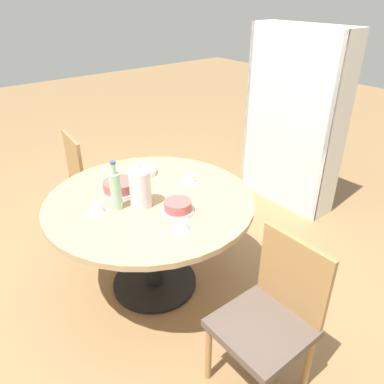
# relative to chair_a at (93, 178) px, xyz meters

# --- Properties ---
(ground_plane) EXTENTS (14.00, 14.00, 0.00)m
(ground_plane) POSITION_rel_chair_a_xyz_m (0.97, -0.05, -0.45)
(ground_plane) COLOR #937047
(dining_table) EXTENTS (1.31, 1.31, 0.71)m
(dining_table) POSITION_rel_chair_a_xyz_m (0.97, -0.05, 0.11)
(dining_table) COLOR black
(dining_table) RESTS_ON ground_plane
(chair_a) EXTENTS (0.47, 0.47, 0.85)m
(chair_a) POSITION_rel_chair_a_xyz_m (0.00, 0.00, 0.00)
(chair_a) COLOR #A87A47
(chair_a) RESTS_ON ground_plane
(chair_b) EXTENTS (0.42, 0.42, 0.85)m
(chair_b) POSITION_rel_chair_a_xyz_m (1.95, -0.00, 0.00)
(chair_b) COLOR #A87A47
(chair_b) RESTS_ON ground_plane
(bookshelf) EXTENTS (0.93, 0.28, 1.61)m
(bookshelf) POSITION_rel_chair_a_xyz_m (0.75, 1.63, 0.33)
(bookshelf) COLOR silver
(bookshelf) RESTS_ON ground_plane
(coffee_pot) EXTENTS (0.13, 0.13, 0.27)m
(coffee_pot) POSITION_rel_chair_a_xyz_m (1.01, -0.14, 0.37)
(coffee_pot) COLOR silver
(coffee_pot) RESTS_ON dining_table
(water_bottle) EXTENTS (0.07, 0.07, 0.30)m
(water_bottle) POSITION_rel_chair_a_xyz_m (0.95, -0.27, 0.38)
(water_bottle) COLOR #99C6A3
(water_bottle) RESTS_ON dining_table
(cake_main) EXTENTS (0.24, 0.24, 0.07)m
(cake_main) POSITION_rel_chair_a_xyz_m (0.78, -0.16, 0.29)
(cake_main) COLOR silver
(cake_main) RESTS_ON dining_table
(cake_second) EXTENTS (0.19, 0.19, 0.07)m
(cake_second) POSITION_rel_chair_a_xyz_m (1.21, -0.01, 0.28)
(cake_second) COLOR silver
(cake_second) RESTS_ON dining_table
(cup_a) EXTENTS (0.12, 0.12, 0.06)m
(cup_a) POSITION_rel_chair_a_xyz_m (1.39, -0.11, 0.28)
(cup_a) COLOR white
(cup_a) RESTS_ON dining_table
(cup_b) EXTENTS (0.12, 0.12, 0.06)m
(cup_b) POSITION_rel_chair_a_xyz_m (0.93, -0.38, 0.28)
(cup_b) COLOR white
(cup_b) RESTS_ON dining_table
(cup_c) EXTENTS (0.12, 0.12, 0.06)m
(cup_c) POSITION_rel_chair_a_xyz_m (0.97, 0.28, 0.28)
(cup_c) COLOR white
(cup_c) RESTS_ON dining_table
(plate_stack) EXTENTS (0.19, 0.19, 0.04)m
(plate_stack) POSITION_rel_chair_a_xyz_m (0.65, 0.10, 0.27)
(plate_stack) COLOR white
(plate_stack) RESTS_ON dining_table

